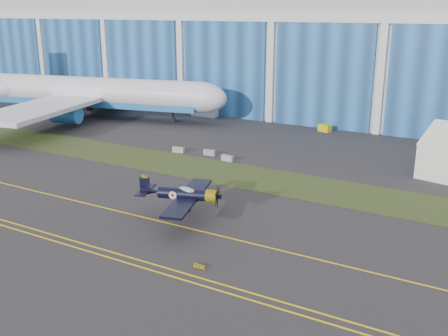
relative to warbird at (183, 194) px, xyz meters
The scene contains 15 objects.
ground 14.97m from the warbird, 167.21° to the left, with size 260.00×260.00×0.00m, color #302E31.
grass_median 22.60m from the warbird, 129.66° to the left, with size 260.00×10.00×0.02m, color #475128.
hangar 77.31m from the warbird, 100.79° to the left, with size 220.00×45.70×30.00m.
taxiway_centreline 14.72m from the warbird, behind, with size 200.00×0.20×0.02m, color yellow.
edge_line_near 18.44m from the warbird, 141.79° to the right, with size 80.00×0.20×0.02m, color yellow.
edge_line_far 17.85m from the warbird, 144.35° to the right, with size 80.00×0.20×0.02m, color yellow.
guard_board_right 12.00m from the warbird, 48.66° to the right, with size 1.20×0.15×0.35m, color yellow.
warbird is the anchor object (origin of this frame).
jetliner 63.41m from the warbird, 143.01° to the left, with size 81.24×73.23×24.36m.
shipping_container 58.37m from the warbird, 119.77° to the left, with size 5.64×2.26×2.44m, color silver.
tug 49.68m from the warbird, 91.48° to the left, with size 2.30×1.43×1.34m, color yellow.
cart 99.47m from the warbird, 150.64° to the left, with size 2.13×1.28×1.28m, color silver.
barrier_a 28.56m from the warbird, 125.99° to the left, with size 2.00×0.60×0.90m, color gray.
barrier_b 26.79m from the warbird, 115.36° to the left, with size 2.00×0.60×0.90m, color gray.
barrier_c 23.98m from the warbird, 107.90° to the left, with size 2.00×0.60×0.90m, color #939C99.
Camera 1 is at (45.30, -47.75, 22.48)m, focal length 42.00 mm.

